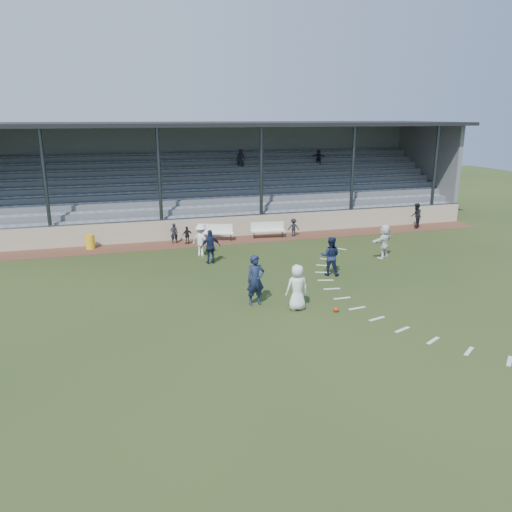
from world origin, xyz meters
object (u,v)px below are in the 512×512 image
Objects in this scene: football at (336,309)px; bench_right at (268,228)px; trash_bin at (90,242)px; player_navy_lead at (256,280)px; bench_left at (216,231)px; official at (416,216)px; player_white_lead at (297,287)px.

bench_right is at bearing 84.83° from football.
trash_bin is 12.26m from player_navy_lead.
player_navy_lead reaches higher than bench_right.
player_navy_lead is at bearing -74.14° from bench_left.
official reaches higher than bench_right.
player_navy_lead reaches higher than trash_bin.
bench_left is at bearing -55.60° from official.
bench_left is 13.04m from official.
football is 3.20m from player_navy_lead.
bench_left reaches higher than football.
trash_bin is 20.00m from official.
player_navy_lead reaches higher than official.
football is at bearing -53.39° from trash_bin.
football is 16.05m from official.
bench_left is at bearing -88.99° from player_white_lead.
bench_left is 3.08m from bench_right.
player_navy_lead reaches higher than football.
trash_bin is at bearing -58.64° from player_white_lead.
bench_right is (3.07, -0.27, 0.00)m from bench_left.
official is (13.67, 10.06, -0.16)m from player_navy_lead.
official reaches higher than football.
official reaches higher than bench_left.
bench_left is at bearing -0.25° from trash_bin.
official is at bearing 6.12° from bench_right.
player_navy_lead reaches higher than bench_left.
official is (12.33, 10.98, -0.05)m from player_white_lead.
player_white_lead is 1.08× the size of official.
trash_bin is (-6.96, 0.03, -0.17)m from bench_left.
player_navy_lead is (-3.71, -10.19, 0.40)m from bench_right.
bench_right is 1.17× the size of player_white_lead.
football is 0.10× the size of player_navy_lead.
bench_left is 1.25× the size of official.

